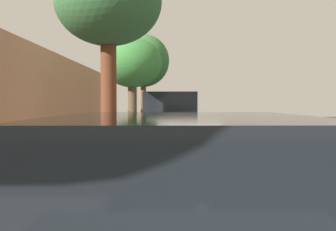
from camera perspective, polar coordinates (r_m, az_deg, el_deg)
ground at (r=16.05m, az=2.94°, el=-3.96°), size 62.47×62.47×0.00m
sidewalk at (r=16.33m, az=-11.29°, el=-3.66°), size 4.47×39.04×0.13m
curb_edge at (r=16.04m, az=-3.13°, el=-3.73°), size 0.16×39.04×0.13m
lane_stripe_centre at (r=15.93m, az=12.38°, el=-4.03°), size 0.14×40.00×0.01m
lane_stripe_bike_edge at (r=16.04m, az=2.13°, el=-3.95°), size 0.12×39.04×0.01m
building_facade at (r=16.92m, az=-19.63°, el=3.04°), size 0.50×39.04×4.02m
parked_suv_black_nearest at (r=26.69m, az=0.39°, el=0.53°), size 2.13×4.78×1.99m
parked_pickup_silver_second at (r=14.67m, az=0.43°, el=-0.98°), size 2.16×5.36×1.95m
bicycle_at_curb at (r=19.72m, az=-1.21°, el=-1.84°), size 1.32×1.17×0.73m
cyclist_with_backpack at (r=20.12m, az=-1.80°, el=0.26°), size 0.55×0.53×1.75m
street_tree_near_cyclist at (r=29.09m, az=-3.38°, el=7.41°), size 3.56×3.56×6.17m
street_tree_mid_block at (r=19.92m, az=-4.88°, el=7.04°), size 2.80×2.80×4.52m
street_tree_far_end at (r=12.20m, az=-8.13°, el=14.76°), size 3.00×3.00×5.52m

